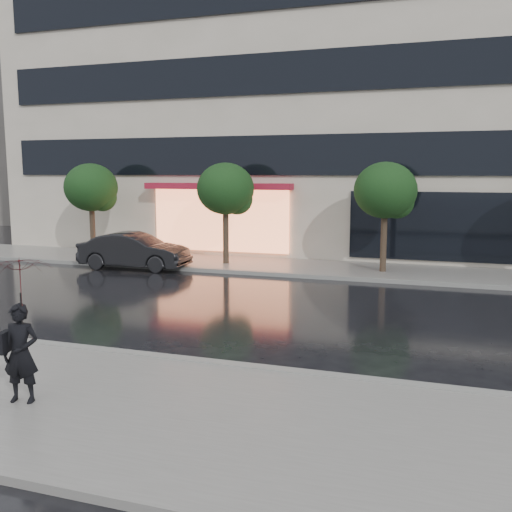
% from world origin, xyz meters
% --- Properties ---
extents(ground, '(120.00, 120.00, 0.00)m').
position_xyz_m(ground, '(0.00, 0.00, 0.00)').
color(ground, black).
rests_on(ground, ground).
extents(sidewalk_near, '(60.00, 4.50, 0.12)m').
position_xyz_m(sidewalk_near, '(0.00, -3.25, 0.06)').
color(sidewalk_near, slate).
rests_on(sidewalk_near, ground).
extents(sidewalk_far, '(60.00, 3.50, 0.12)m').
position_xyz_m(sidewalk_far, '(0.00, 10.25, 0.06)').
color(sidewalk_far, slate).
rests_on(sidewalk_far, ground).
extents(curb_near, '(60.00, 0.25, 0.14)m').
position_xyz_m(curb_near, '(0.00, -1.00, 0.07)').
color(curb_near, gray).
rests_on(curb_near, ground).
extents(curb_far, '(60.00, 0.25, 0.14)m').
position_xyz_m(curb_far, '(0.00, 8.50, 0.07)').
color(curb_far, gray).
rests_on(curb_far, ground).
extents(office_building, '(30.00, 12.76, 18.00)m').
position_xyz_m(office_building, '(-0.00, 17.97, 9.00)').
color(office_building, beige).
rests_on(office_building, ground).
extents(bg_building_left, '(14.00, 10.00, 12.00)m').
position_xyz_m(bg_building_left, '(-28.00, 26.00, 6.00)').
color(bg_building_left, '#59544F').
rests_on(bg_building_left, ground).
extents(tree_far_west, '(2.20, 2.20, 3.99)m').
position_xyz_m(tree_far_west, '(-8.94, 10.03, 2.92)').
color(tree_far_west, '#33261C').
rests_on(tree_far_west, ground).
extents(tree_mid_west, '(2.20, 2.20, 3.99)m').
position_xyz_m(tree_mid_west, '(-2.94, 10.03, 2.92)').
color(tree_mid_west, '#33261C').
rests_on(tree_mid_west, ground).
extents(tree_mid_east, '(2.20, 2.20, 3.99)m').
position_xyz_m(tree_mid_east, '(3.06, 10.03, 2.92)').
color(tree_mid_east, '#33261C').
rests_on(tree_mid_east, ground).
extents(parked_car, '(4.22, 1.65, 1.37)m').
position_xyz_m(parked_car, '(-6.04, 8.30, 0.68)').
color(parked_car, black).
rests_on(parked_car, ground).
extents(pedestrian_with_umbrella, '(1.14, 1.15, 2.25)m').
position_xyz_m(pedestrian_with_umbrella, '(-1.00, -3.62, 1.63)').
color(pedestrian_with_umbrella, black).
rests_on(pedestrian_with_umbrella, sidewalk_near).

